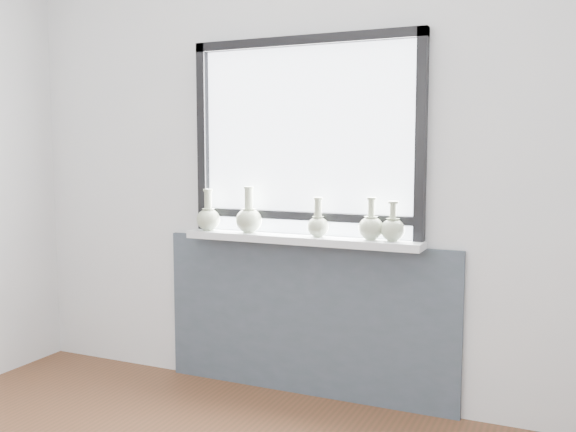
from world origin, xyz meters
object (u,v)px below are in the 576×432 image
at_px(vase_a, 208,217).
at_px(vase_d, 371,226).
at_px(vase_b, 249,218).
at_px(vase_c, 318,224).
at_px(vase_e, 393,228).
at_px(windowsill, 300,239).

relative_size(vase_a, vase_d, 1.08).
xyz_separation_m(vase_b, vase_d, (0.69, 0.01, -0.01)).
height_order(vase_c, vase_e, vase_c).
distance_m(windowsill, vase_c, 0.14).
bearing_deg(windowsill, vase_a, -178.39).
height_order(windowsill, vase_e, vase_e).
xyz_separation_m(windowsill, vase_a, (-0.56, -0.02, 0.09)).
xyz_separation_m(windowsill, vase_d, (0.39, 0.00, 0.09)).
relative_size(vase_c, vase_d, 0.97).
height_order(vase_d, vase_e, vase_d).
distance_m(vase_b, vase_e, 0.81).
xyz_separation_m(vase_c, vase_d, (0.28, 0.01, 0.00)).
height_order(vase_a, vase_d, vase_a).
distance_m(vase_a, vase_b, 0.26).
bearing_deg(vase_a, windowsill, 1.61).
relative_size(vase_a, vase_c, 1.12).
xyz_separation_m(vase_b, vase_c, (0.41, -0.00, -0.01)).
relative_size(windowsill, vase_d, 6.09).
distance_m(vase_c, vase_e, 0.40).
height_order(windowsill, vase_a, vase_a).
height_order(vase_a, vase_e, vase_a).
distance_m(vase_b, vase_d, 0.70).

